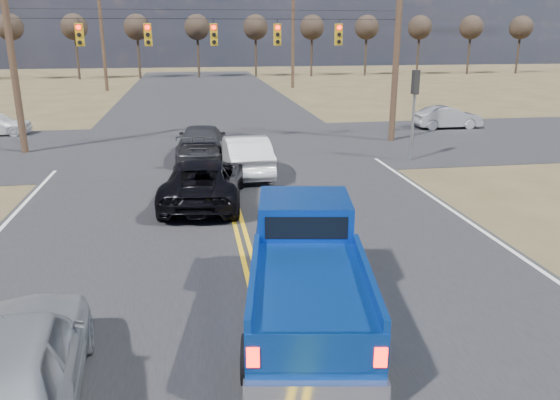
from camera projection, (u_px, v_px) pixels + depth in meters
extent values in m
plane|color=brown|center=(270.00, 342.00, 10.03)|extent=(160.00, 160.00, 0.00)
cube|color=#28282B|center=(230.00, 191.00, 19.45)|extent=(14.00, 120.00, 0.02)
cube|color=#28282B|center=(218.00, 146.00, 26.99)|extent=(120.00, 12.00, 0.02)
cylinder|color=#473323|center=(10.00, 42.00, 24.12)|extent=(0.32, 0.32, 10.00)
cylinder|color=#473323|center=(397.00, 41.00, 26.90)|extent=(0.32, 0.32, 10.00)
cylinder|color=black|center=(213.00, 19.00, 25.21)|extent=(18.00, 0.02, 0.02)
cylinder|color=black|center=(213.00, 10.00, 25.09)|extent=(18.00, 0.02, 0.02)
cube|color=#B28C14|center=(80.00, 35.00, 24.49)|extent=(0.34, 0.24, 1.00)
cylinder|color=#FF0C05|center=(78.00, 27.00, 24.26)|extent=(0.20, 0.06, 0.20)
cylinder|color=black|center=(79.00, 35.00, 24.36)|extent=(0.20, 0.06, 0.20)
cylinder|color=black|center=(80.00, 42.00, 24.46)|extent=(0.20, 0.06, 0.20)
cube|color=black|center=(78.00, 24.00, 24.20)|extent=(0.24, 0.14, 0.03)
cube|color=#B28C14|center=(148.00, 35.00, 24.96)|extent=(0.34, 0.24, 1.00)
cylinder|color=#FF0C05|center=(147.00, 27.00, 24.73)|extent=(0.20, 0.06, 0.20)
cylinder|color=black|center=(148.00, 35.00, 24.83)|extent=(0.20, 0.06, 0.20)
cylinder|color=black|center=(148.00, 42.00, 24.92)|extent=(0.20, 0.06, 0.20)
cube|color=black|center=(147.00, 25.00, 24.67)|extent=(0.24, 0.14, 0.03)
cube|color=#B28C14|center=(214.00, 35.00, 25.42)|extent=(0.34, 0.24, 1.00)
cylinder|color=#FF0C05|center=(214.00, 27.00, 25.19)|extent=(0.20, 0.06, 0.20)
cylinder|color=black|center=(214.00, 35.00, 25.29)|extent=(0.20, 0.06, 0.20)
cylinder|color=black|center=(214.00, 42.00, 25.39)|extent=(0.20, 0.06, 0.20)
cube|color=black|center=(214.00, 25.00, 25.13)|extent=(0.24, 0.14, 0.03)
cube|color=#B28C14|center=(277.00, 35.00, 25.88)|extent=(0.34, 0.24, 1.00)
cylinder|color=#FF0C05|center=(278.00, 27.00, 25.65)|extent=(0.20, 0.06, 0.20)
cylinder|color=black|center=(278.00, 35.00, 25.75)|extent=(0.20, 0.06, 0.20)
cylinder|color=black|center=(278.00, 42.00, 25.85)|extent=(0.20, 0.06, 0.20)
cube|color=black|center=(278.00, 25.00, 25.59)|extent=(0.24, 0.14, 0.03)
cube|color=#B28C14|center=(339.00, 35.00, 26.35)|extent=(0.34, 0.24, 1.00)
cylinder|color=#FF0C05|center=(339.00, 27.00, 26.12)|extent=(0.20, 0.06, 0.20)
cylinder|color=black|center=(339.00, 35.00, 26.21)|extent=(0.20, 0.06, 0.20)
cylinder|color=black|center=(339.00, 42.00, 26.31)|extent=(0.20, 0.06, 0.20)
cube|color=black|center=(340.00, 25.00, 26.05)|extent=(0.24, 0.14, 0.03)
cylinder|color=slate|center=(412.00, 125.00, 23.54)|extent=(0.12, 0.12, 3.20)
cube|color=black|center=(416.00, 82.00, 23.01)|extent=(0.24, 0.34, 1.00)
cylinder|color=#473323|center=(102.00, 36.00, 50.51)|extent=(0.32, 0.32, 10.00)
cylinder|color=#473323|center=(293.00, 36.00, 53.29)|extent=(0.32, 0.32, 10.00)
cylinder|color=#33261C|center=(14.00, 56.00, 62.52)|extent=(0.28, 0.28, 5.50)
sphere|color=#2D231C|center=(9.00, 27.00, 61.58)|extent=(3.00, 3.00, 3.00)
cylinder|color=#33261C|center=(77.00, 55.00, 63.60)|extent=(0.28, 0.28, 5.50)
sphere|color=#2D231C|center=(74.00, 27.00, 62.66)|extent=(3.00, 3.00, 3.00)
cylinder|color=#33261C|center=(139.00, 55.00, 64.68)|extent=(0.28, 0.28, 5.50)
sphere|color=#2D231C|center=(137.00, 27.00, 63.74)|extent=(3.00, 3.00, 3.00)
cylinder|color=#33261C|center=(198.00, 54.00, 65.76)|extent=(0.28, 0.28, 5.50)
sphere|color=#2D231C|center=(197.00, 27.00, 64.82)|extent=(3.00, 3.00, 3.00)
cylinder|color=#33261C|center=(256.00, 54.00, 66.84)|extent=(0.28, 0.28, 5.50)
sphere|color=#2D231C|center=(255.00, 27.00, 65.90)|extent=(3.00, 3.00, 3.00)
cylinder|color=#33261C|center=(312.00, 54.00, 67.92)|extent=(0.28, 0.28, 5.50)
sphere|color=#2D231C|center=(312.00, 27.00, 66.98)|extent=(3.00, 3.00, 3.00)
cylinder|color=#33261C|center=(366.00, 53.00, 69.00)|extent=(0.28, 0.28, 5.50)
sphere|color=#2D231C|center=(367.00, 27.00, 68.06)|extent=(3.00, 3.00, 3.00)
cylinder|color=#33261C|center=(418.00, 53.00, 70.08)|extent=(0.28, 0.28, 5.50)
sphere|color=#2D231C|center=(420.00, 27.00, 69.14)|extent=(3.00, 3.00, 3.00)
cylinder|color=#33261C|center=(469.00, 53.00, 71.16)|extent=(0.28, 0.28, 5.50)
sphere|color=#2D231C|center=(471.00, 27.00, 70.22)|extent=(3.00, 3.00, 3.00)
cylinder|color=#33261C|center=(518.00, 52.00, 72.24)|extent=(0.28, 0.28, 5.50)
sphere|color=#2D231C|center=(521.00, 27.00, 71.30)|extent=(3.00, 3.00, 3.00)
cylinder|color=black|center=(252.00, 359.00, 8.78)|extent=(0.46, 0.86, 0.82)
cylinder|color=black|center=(373.00, 360.00, 8.78)|extent=(0.46, 0.86, 0.82)
cylinder|color=black|center=(260.00, 265.00, 12.30)|extent=(0.46, 0.86, 0.82)
cylinder|color=black|center=(346.00, 265.00, 12.30)|extent=(0.46, 0.86, 0.82)
cube|color=#0E3B98|center=(307.00, 281.00, 10.39)|extent=(2.91, 5.78, 1.02)
cube|color=#0E3B98|center=(305.00, 214.00, 11.55)|extent=(2.15, 2.02, 0.74)
cube|color=black|center=(306.00, 228.00, 10.74)|extent=(1.63, 0.33, 0.46)
cube|color=#0E3B98|center=(253.00, 275.00, 9.18)|extent=(0.65, 3.35, 0.20)
cube|color=#0E3B98|center=(368.00, 275.00, 9.18)|extent=(0.65, 3.35, 0.20)
cube|color=#0E3B98|center=(317.00, 352.00, 7.71)|extent=(2.03, 0.41, 0.61)
cube|color=silver|center=(316.00, 389.00, 7.80)|extent=(2.10, 0.52, 0.23)
cube|color=#FF0C05|center=(253.00, 357.00, 7.68)|extent=(0.19, 0.09, 0.31)
cube|color=#FF0C05|center=(381.00, 357.00, 7.68)|extent=(0.19, 0.09, 0.31)
imported|color=#ACAFB4|center=(8.00, 370.00, 7.75)|extent=(2.48, 5.22, 1.72)
imported|color=black|center=(204.00, 181.00, 17.99)|extent=(3.13, 5.60, 1.48)
imported|color=silver|center=(245.00, 154.00, 21.62)|extent=(1.88, 4.82, 1.56)
imported|color=#343439|center=(202.00, 142.00, 24.29)|extent=(2.50, 5.30, 1.49)
imported|color=#9A9CA2|center=(447.00, 118.00, 31.77)|extent=(1.38, 3.89, 1.28)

